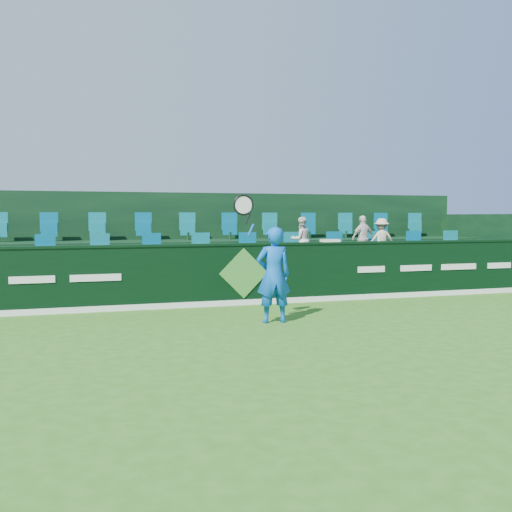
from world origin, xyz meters
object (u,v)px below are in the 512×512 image
object	(u,v)px
spectator_left	(301,240)
towel	(330,241)
spectator_middle	(363,238)
drinks_bottle	(379,237)
tennis_player	(273,274)
spectator_right	(382,239)

from	to	relation	value
spectator_left	towel	size ratio (longest dim) A/B	2.76
spectator_middle	drinks_bottle	size ratio (longest dim) A/B	6.10
tennis_player	spectator_middle	bearing A→B (deg)	43.13
towel	spectator_left	bearing A→B (deg)	103.62
spectator_middle	spectator_left	bearing A→B (deg)	-10.98
spectator_right	drinks_bottle	size ratio (longest dim) A/B	5.71
tennis_player	spectator_right	world-z (taller)	tennis_player
spectator_right	drinks_bottle	world-z (taller)	spectator_right
towel	drinks_bottle	xyz separation A→B (m)	(1.25, 0.00, 0.06)
tennis_player	spectator_left	size ratio (longest dim) A/B	2.13
tennis_player	drinks_bottle	bearing A→B (deg)	33.24
spectator_left	towel	xyz separation A→B (m)	(0.27, -1.12, 0.02)
tennis_player	spectator_right	xyz separation A→B (m)	(4.10, 3.34, 0.45)
drinks_bottle	towel	bearing A→B (deg)	180.00
tennis_player	spectator_right	bearing A→B (deg)	39.20
tennis_player	towel	bearing A→B (deg)	46.10
tennis_player	spectator_middle	size ratio (longest dim) A/B	2.06
spectator_left	spectator_middle	bearing A→B (deg)	174.82
tennis_player	spectator_middle	distance (m)	4.91
spectator_right	drinks_bottle	xyz separation A→B (m)	(-0.71, -1.12, 0.10)
tennis_player	towel	size ratio (longest dim) A/B	5.88
spectator_left	spectator_right	xyz separation A→B (m)	(2.23, 0.00, -0.02)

